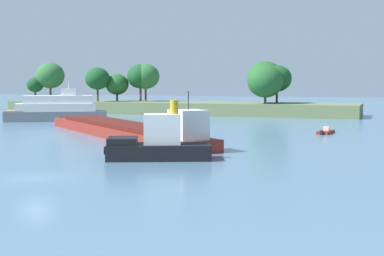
{
  "coord_description": "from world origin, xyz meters",
  "views": [
    {
      "loc": [
        23.62,
        -34.69,
        6.89
      ],
      "look_at": [
        1.12,
        30.2,
        1.2
      ],
      "focal_mm": 54.65,
      "sensor_mm": 36.0,
      "label": 1
    }
  ],
  "objects_px": {
    "small_motorboat": "(326,132)",
    "tugboat": "(157,144)",
    "cargo_barge": "(122,129)",
    "white_riverboat": "(57,110)"
  },
  "relations": [
    {
      "from": "small_motorboat",
      "to": "tugboat",
      "type": "bearing_deg",
      "value": -110.48
    },
    {
      "from": "small_motorboat",
      "to": "tugboat",
      "type": "height_order",
      "value": "tugboat"
    },
    {
      "from": "small_motorboat",
      "to": "cargo_barge",
      "type": "distance_m",
      "value": 25.95
    },
    {
      "from": "white_riverboat",
      "to": "tugboat",
      "type": "relative_size",
      "value": 1.76
    },
    {
      "from": "cargo_barge",
      "to": "small_motorboat",
      "type": "bearing_deg",
      "value": 28.77
    },
    {
      "from": "small_motorboat",
      "to": "cargo_barge",
      "type": "bearing_deg",
      "value": -151.23
    },
    {
      "from": "white_riverboat",
      "to": "cargo_barge",
      "type": "xyz_separation_m",
      "value": [
        22.51,
        -21.29,
        -0.94
      ]
    },
    {
      "from": "white_riverboat",
      "to": "small_motorboat",
      "type": "xyz_separation_m",
      "value": [
        45.25,
        -8.81,
        -1.63
      ]
    },
    {
      "from": "cargo_barge",
      "to": "tugboat",
      "type": "bearing_deg",
      "value": -55.78
    },
    {
      "from": "small_motorboat",
      "to": "tugboat",
      "type": "distance_m",
      "value": 31.65
    }
  ]
}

